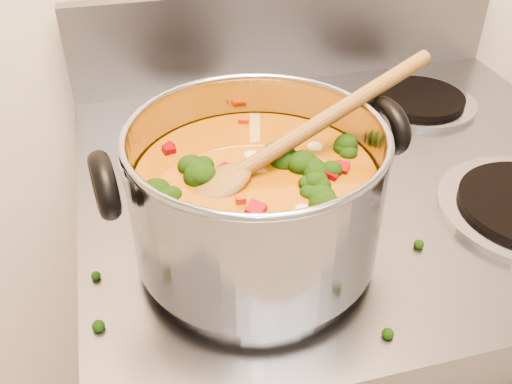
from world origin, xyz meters
TOP-DOWN VIEW (x-y plane):
  - electric_range at (-0.05, 1.16)m, footprint 0.75×0.68m
  - stockpot at (-0.23, 1.02)m, footprint 0.33×0.27m
  - wooden_spoon at (-0.21, 1.03)m, footprint 0.30×0.11m
  - cooktop_crumbs at (-0.27, 0.98)m, footprint 0.38×0.29m

SIDE VIEW (x-z plane):
  - electric_range at x=-0.05m, z-range -0.07..1.01m
  - cooktop_crumbs at x=-0.27m, z-range 0.92..0.93m
  - stockpot at x=-0.23m, z-range 0.93..1.09m
  - wooden_spoon at x=-0.21m, z-range 1.00..1.11m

